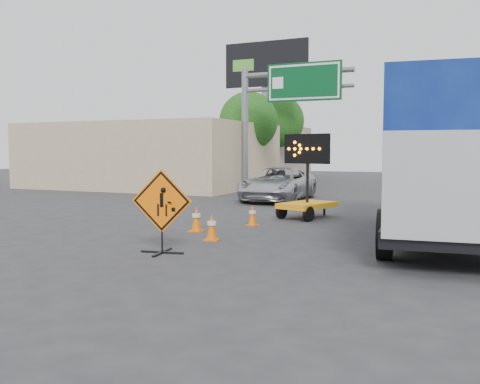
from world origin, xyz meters
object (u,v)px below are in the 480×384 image
Objects in this scene: arrow_board at (307,199)px; box_truck at (444,167)px; pickup_truck at (278,184)px; construction_sign at (162,209)px.

box_truck reaches higher than arrow_board.
box_truck is at bearing -14.47° from arrow_board.
box_truck is (7.75, -8.71, 1.15)m from pickup_truck.
arrow_board is 5.55m from box_truck.
pickup_truck is (-3.20, 5.81, 0.12)m from arrow_board.
construction_sign is at bearing -84.17° from pickup_truck.
arrow_board is 6.63m from pickup_truck.
construction_sign is 13.40m from pickup_truck.
construction_sign is 0.66× the size of arrow_board.
pickup_truck is 0.60× the size of box_truck.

